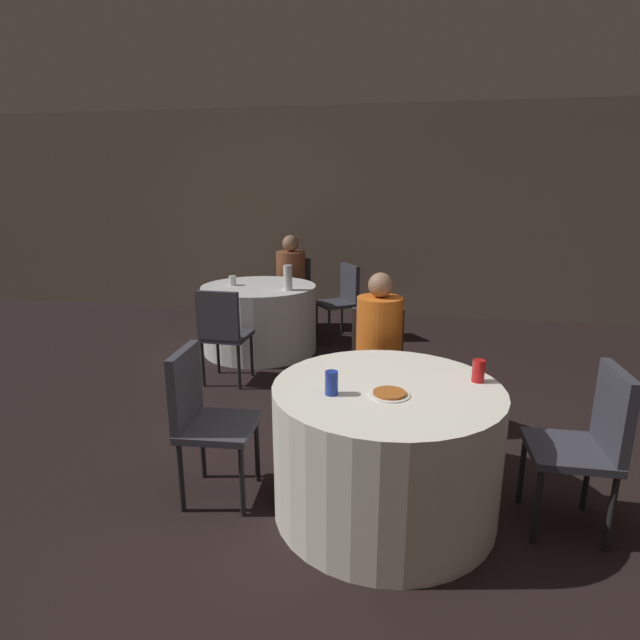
# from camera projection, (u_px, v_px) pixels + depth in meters

# --- Properties ---
(ground_plane) EXTENTS (16.00, 16.00, 0.00)m
(ground_plane) POSITION_uv_depth(u_px,v_px,m) (377.00, 516.00, 2.72)
(ground_plane) COLOR black
(wall_back) EXTENTS (16.00, 0.06, 2.80)m
(wall_back) POSITION_uv_depth(u_px,v_px,m) (401.00, 214.00, 6.74)
(wall_back) COLOR #7A6B5B
(wall_back) RESTS_ON ground_plane
(table_near) EXTENTS (1.22, 1.22, 0.73)m
(table_near) POSITION_uv_depth(u_px,v_px,m) (385.00, 448.00, 2.71)
(table_near) COLOR white
(table_near) RESTS_ON ground_plane
(table_far) EXTENTS (1.23, 1.23, 0.73)m
(table_far) POSITION_uv_depth(u_px,v_px,m) (260.00, 318.00, 5.44)
(table_far) COLOR white
(table_far) RESTS_ON ground_plane
(chair_near_west) EXTENTS (0.43, 0.42, 0.88)m
(chair_near_west) POSITION_uv_depth(u_px,v_px,m) (202.00, 410.00, 2.78)
(chair_near_west) COLOR #383842
(chair_near_west) RESTS_ON ground_plane
(chair_near_north) EXTENTS (0.44, 0.44, 0.88)m
(chair_near_north) POSITION_uv_depth(u_px,v_px,m) (378.00, 357.00, 3.65)
(chair_near_north) COLOR #383842
(chair_near_north) RESTS_ON ground_plane
(chair_near_east) EXTENTS (0.41, 0.40, 0.88)m
(chair_near_east) POSITION_uv_depth(u_px,v_px,m) (591.00, 435.00, 2.50)
(chair_near_east) COLOR #383842
(chair_near_east) RESTS_ON ground_plane
(chair_far_south) EXTENTS (0.41, 0.42, 0.88)m
(chair_far_south) POSITION_uv_depth(u_px,v_px,m) (222.00, 328.00, 4.42)
(chair_far_south) COLOR #383842
(chair_far_south) RESTS_ON ground_plane
(chair_far_northeast) EXTENTS (0.56, 0.56, 0.88)m
(chair_far_northeast) POSITION_uv_depth(u_px,v_px,m) (343.00, 295.00, 5.82)
(chair_far_northeast) COLOR #383842
(chair_far_northeast) RESTS_ON ground_plane
(chair_far_north) EXTENTS (0.46, 0.46, 0.88)m
(chair_far_north) POSITION_uv_depth(u_px,v_px,m) (294.00, 286.00, 6.33)
(chair_far_north) COLOR #383842
(chair_far_north) RESTS_ON ground_plane
(person_floral_shirt) EXTENTS (0.39, 0.52, 1.18)m
(person_floral_shirt) POSITION_uv_depth(u_px,v_px,m) (289.00, 282.00, 6.17)
(person_floral_shirt) COLOR black
(person_floral_shirt) RESTS_ON ground_plane
(person_orange_shirt) EXTENTS (0.34, 0.50, 1.18)m
(person_orange_shirt) POSITION_uv_depth(u_px,v_px,m) (379.00, 357.00, 3.48)
(person_orange_shirt) COLOR #282828
(person_orange_shirt) RESTS_ON ground_plane
(pizza_plate_near) EXTENTS (0.21, 0.21, 0.02)m
(pizza_plate_near) POSITION_uv_depth(u_px,v_px,m) (389.00, 394.00, 2.50)
(pizza_plate_near) COLOR white
(pizza_plate_near) RESTS_ON table_near
(soda_can_red) EXTENTS (0.07, 0.07, 0.12)m
(soda_can_red) POSITION_uv_depth(u_px,v_px,m) (478.00, 371.00, 2.67)
(soda_can_red) COLOR red
(soda_can_red) RESTS_ON table_near
(soda_can_blue) EXTENTS (0.07, 0.07, 0.12)m
(soda_can_blue) POSITION_uv_depth(u_px,v_px,m) (332.00, 383.00, 2.50)
(soda_can_blue) COLOR #1E38A5
(soda_can_blue) RESTS_ON table_near
(bottle_far) EXTENTS (0.09, 0.09, 0.26)m
(bottle_far) POSITION_uv_depth(u_px,v_px,m) (288.00, 278.00, 5.08)
(bottle_far) COLOR white
(bottle_far) RESTS_ON table_far
(cup_far) EXTENTS (0.08, 0.08, 0.10)m
(cup_far) POSITION_uv_depth(u_px,v_px,m) (232.00, 281.00, 5.36)
(cup_far) COLOR white
(cup_far) RESTS_ON table_far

